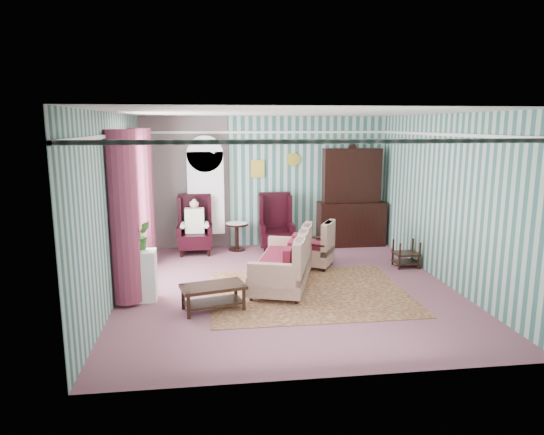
{
  "coord_description": "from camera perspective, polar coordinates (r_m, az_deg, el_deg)",
  "views": [
    {
      "loc": [
        -1.26,
        -7.74,
        2.72
      ],
      "look_at": [
        -0.18,
        0.6,
        1.1
      ],
      "focal_mm": 32.0,
      "sensor_mm": 36.0,
      "label": 1
    }
  ],
  "objects": [
    {
      "name": "seated_woman",
      "position": [
        10.41,
        -9.07,
        -1.04
      ],
      "size": [
        0.44,
        0.4,
        1.18
      ],
      "primitive_type": null,
      "color": "white",
      "rests_on": "floor"
    },
    {
      "name": "rug",
      "position": [
        8.07,
        4.28,
        -8.77
      ],
      "size": [
        3.2,
        2.6,
        0.01
      ],
      "primitive_type": "cube",
      "color": "#51231B",
      "rests_on": "floor"
    },
    {
      "name": "wingback_left",
      "position": [
        10.41,
        -9.08,
        -0.85
      ],
      "size": [
        0.76,
        0.8,
        1.25
      ],
      "primitive_type": "cube",
      "color": "black",
      "rests_on": "floor"
    },
    {
      "name": "dresser_hutch",
      "position": [
        11.04,
        9.37,
        2.74
      ],
      "size": [
        1.5,
        0.56,
        2.36
      ],
      "primitive_type": "cube",
      "color": "black",
      "rests_on": "floor"
    },
    {
      "name": "potted_plant_b",
      "position": [
        7.79,
        -15.01,
        -2.03
      ],
      "size": [
        0.31,
        0.29,
        0.45
      ],
      "primitive_type": "imported",
      "rotation": [
        0.0,
        0.0,
        0.43
      ],
      "color": "#1B581D",
      "rests_on": "plant_stand"
    },
    {
      "name": "round_side_table",
      "position": [
        10.63,
        -4.15,
        -2.28
      ],
      "size": [
        0.5,
        0.5,
        0.6
      ],
      "primitive_type": "cylinder",
      "color": "black",
      "rests_on": "floor"
    },
    {
      "name": "potted_plant_a",
      "position": [
        7.66,
        -15.89,
        -2.55
      ],
      "size": [
        0.42,
        0.39,
        0.39
      ],
      "primitive_type": "imported",
      "rotation": [
        0.0,
        0.0,
        -0.29
      ],
      "color": "#204917",
      "rests_on": "plant_stand"
    },
    {
      "name": "sofa",
      "position": [
        8.27,
        1.19,
        -4.76
      ],
      "size": [
        1.44,
        2.11,
        0.98
      ],
      "primitive_type": "cube",
      "rotation": [
        0.0,
        0.0,
        1.27
      ],
      "color": "beige",
      "rests_on": "floor"
    },
    {
      "name": "bookcase",
      "position": [
        10.7,
        -7.76,
        2.2
      ],
      "size": [
        0.8,
        0.28,
        2.24
      ],
      "primitive_type": "cube",
      "color": "silver",
      "rests_on": "floor"
    },
    {
      "name": "floral_armchair",
      "position": [
        9.36,
        4.95,
        -2.86
      ],
      "size": [
        1.1,
        1.06,
        1.0
      ],
      "primitive_type": "cube",
      "rotation": [
        0.0,
        0.0,
        1.07
      ],
      "color": "beige",
      "rests_on": "floor"
    },
    {
      "name": "wingback_right",
      "position": [
        10.5,
        0.51,
        -0.61
      ],
      "size": [
        0.76,
        0.8,
        1.25
      ],
      "primitive_type": "cube",
      "color": "black",
      "rests_on": "floor"
    },
    {
      "name": "plant_stand",
      "position": [
        7.87,
        -15.44,
        -6.63
      ],
      "size": [
        0.55,
        0.35,
        0.8
      ],
      "primitive_type": "cube",
      "color": "silver",
      "rests_on": "floor"
    },
    {
      "name": "potted_plant_c",
      "position": [
        7.76,
        -15.94,
        -2.47
      ],
      "size": [
        0.21,
        0.21,
        0.36
      ],
      "primitive_type": "imported",
      "rotation": [
        0.0,
        0.0,
        -0.06
      ],
      "color": "#184A17",
      "rests_on": "plant_stand"
    },
    {
      "name": "coffee_table",
      "position": [
        7.33,
        -6.92,
        -9.33
      ],
      "size": [
        1.03,
        0.71,
        0.39
      ],
      "primitive_type": "cube",
      "rotation": [
        0.0,
        0.0,
        0.25
      ],
      "color": "black",
      "rests_on": "floor"
    },
    {
      "name": "floor",
      "position": [
        8.3,
        1.81,
        -8.23
      ],
      "size": [
        6.0,
        6.0,
        0.0
      ],
      "primitive_type": "plane",
      "color": "#834C5B",
      "rests_on": "ground"
    },
    {
      "name": "room_shell",
      "position": [
        7.97,
        -2.71,
        5.76
      ],
      "size": [
        5.53,
        6.02,
        2.91
      ],
      "color": "#37655E",
      "rests_on": "ground"
    },
    {
      "name": "nest_table",
      "position": [
        9.72,
        15.51,
        -4.09
      ],
      "size": [
        0.45,
        0.38,
        0.54
      ],
      "primitive_type": "cube",
      "color": "black",
      "rests_on": "floor"
    }
  ]
}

